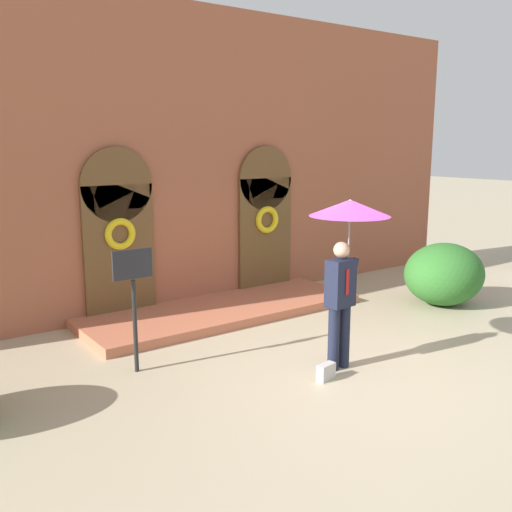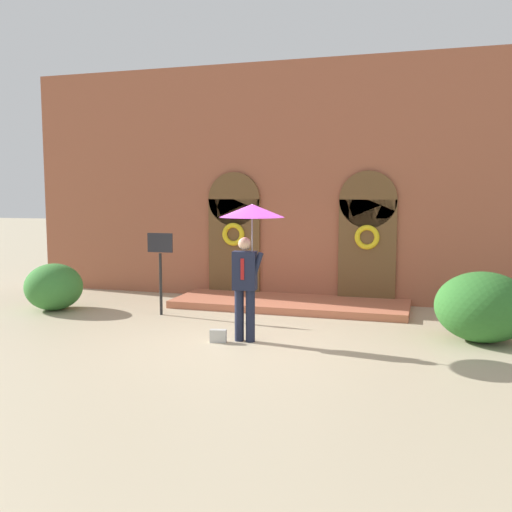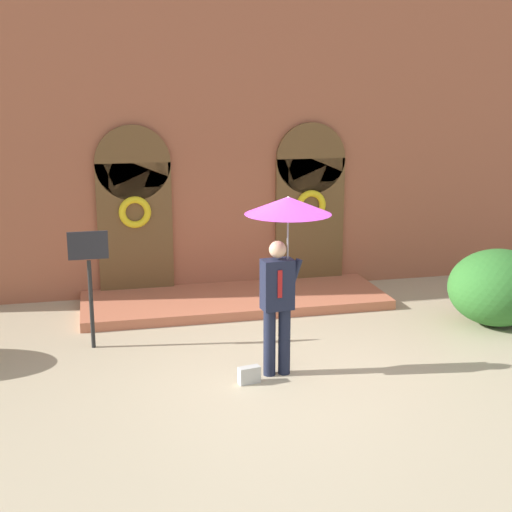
{
  "view_description": "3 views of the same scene",
  "coord_description": "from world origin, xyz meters",
  "px_view_note": "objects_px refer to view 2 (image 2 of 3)",
  "views": [
    {
      "loc": [
        -5.42,
        -5.48,
        3.11
      ],
      "look_at": [
        -0.34,
        1.54,
        1.38
      ],
      "focal_mm": 40.0,
      "sensor_mm": 36.0,
      "label": 1
    },
    {
      "loc": [
        2.89,
        -9.19,
        2.54
      ],
      "look_at": [
        -0.4,
        1.75,
        1.28
      ],
      "focal_mm": 40.0,
      "sensor_mm": 36.0,
      "label": 2
    },
    {
      "loc": [
        -2.31,
        -8.51,
        3.75
      ],
      "look_at": [
        0.03,
        1.55,
        1.22
      ],
      "focal_mm": 50.0,
      "sensor_mm": 36.0,
      "label": 3
    }
  ],
  "objects_px": {
    "handbag": "(218,336)",
    "shrub_left": "(54,287)",
    "person_with_umbrella": "(250,231)",
    "sign_post": "(160,260)",
    "shrub_right": "(483,307)"
  },
  "relations": [
    {
      "from": "shrub_left",
      "to": "shrub_right",
      "type": "relative_size",
      "value": 0.77
    },
    {
      "from": "handbag",
      "to": "shrub_left",
      "type": "bearing_deg",
      "value": 149.98
    },
    {
      "from": "handbag",
      "to": "sign_post",
      "type": "bearing_deg",
      "value": 127.06
    },
    {
      "from": "handbag",
      "to": "person_with_umbrella",
      "type": "bearing_deg",
      "value": 10.46
    },
    {
      "from": "shrub_right",
      "to": "shrub_left",
      "type": "bearing_deg",
      "value": 178.77
    },
    {
      "from": "person_with_umbrella",
      "to": "shrub_left",
      "type": "relative_size",
      "value": 1.9
    },
    {
      "from": "person_with_umbrella",
      "to": "shrub_left",
      "type": "xyz_separation_m",
      "value": [
        -4.91,
        1.33,
        -1.4
      ]
    },
    {
      "from": "person_with_umbrella",
      "to": "shrub_right",
      "type": "distance_m",
      "value": 4.19
    },
    {
      "from": "handbag",
      "to": "shrub_right",
      "type": "xyz_separation_m",
      "value": [
        4.33,
        1.35,
        0.5
      ]
    },
    {
      "from": "sign_post",
      "to": "shrub_right",
      "type": "bearing_deg",
      "value": -3.65
    },
    {
      "from": "sign_post",
      "to": "shrub_left",
      "type": "bearing_deg",
      "value": -175.1
    },
    {
      "from": "shrub_left",
      "to": "shrub_right",
      "type": "xyz_separation_m",
      "value": [
        8.73,
        -0.19,
        0.1
      ]
    },
    {
      "from": "handbag",
      "to": "shrub_left",
      "type": "height_order",
      "value": "shrub_left"
    },
    {
      "from": "handbag",
      "to": "shrub_left",
      "type": "xyz_separation_m",
      "value": [
        -4.4,
        1.53,
        0.4
      ]
    },
    {
      "from": "sign_post",
      "to": "shrub_left",
      "type": "height_order",
      "value": "sign_post"
    }
  ]
}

